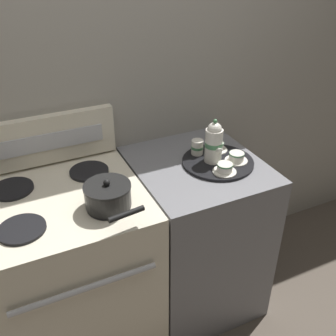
# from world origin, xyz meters

# --- Properties ---
(ground_plane) EXTENTS (6.00, 6.00, 0.00)m
(ground_plane) POSITION_xyz_m (0.00, 0.00, 0.00)
(ground_plane) COLOR brown
(wall_back) EXTENTS (6.00, 0.05, 2.20)m
(wall_back) POSITION_xyz_m (0.00, 0.36, 1.10)
(wall_back) COLOR #9E998E
(wall_back) RESTS_ON ground
(stove) EXTENTS (0.72, 0.69, 0.91)m
(stove) POSITION_xyz_m (-0.31, -0.00, 0.45)
(stove) COLOR beige
(stove) RESTS_ON ground
(control_panel) EXTENTS (0.71, 0.05, 0.24)m
(control_panel) POSITION_xyz_m (-0.31, 0.31, 1.03)
(control_panel) COLOR beige
(control_panel) RESTS_ON stove
(side_counter) EXTENTS (0.61, 0.67, 0.90)m
(side_counter) POSITION_xyz_m (0.36, 0.00, 0.45)
(side_counter) COLOR slate
(side_counter) RESTS_ON ground
(saucepan) EXTENTS (0.19, 0.28, 0.12)m
(saucepan) POSITION_xyz_m (-0.14, -0.15, 0.96)
(saucepan) COLOR black
(saucepan) RESTS_ON stove
(serving_tray) EXTENTS (0.35, 0.35, 0.01)m
(serving_tray) POSITION_xyz_m (0.46, -0.04, 0.91)
(serving_tray) COLOR black
(serving_tray) RESTS_ON side_counter
(teapot) EXTENTS (0.09, 0.14, 0.22)m
(teapot) POSITION_xyz_m (0.43, -0.03, 1.01)
(teapot) COLOR white
(teapot) RESTS_ON serving_tray
(teacup_left) EXTENTS (0.11, 0.11, 0.05)m
(teacup_left) POSITION_xyz_m (0.43, -0.14, 0.93)
(teacup_left) COLOR white
(teacup_left) RESTS_ON serving_tray
(teacup_right) EXTENTS (0.11, 0.11, 0.05)m
(teacup_right) POSITION_xyz_m (0.53, -0.08, 0.93)
(teacup_right) COLOR white
(teacup_right) RESTS_ON serving_tray
(teacup_front) EXTENTS (0.11, 0.11, 0.05)m
(teacup_front) POSITION_xyz_m (0.50, 0.06, 0.93)
(teacup_front) COLOR white
(teacup_front) RESTS_ON serving_tray
(creamer_jug) EXTENTS (0.06, 0.06, 0.08)m
(creamer_jug) POSITION_xyz_m (0.40, 0.07, 0.95)
(creamer_jug) COLOR white
(creamer_jug) RESTS_ON serving_tray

